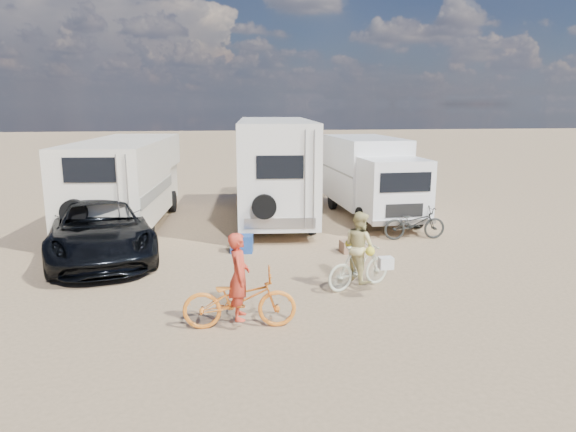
{
  "coord_description": "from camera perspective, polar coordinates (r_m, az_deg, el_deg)",
  "views": [
    {
      "loc": [
        -1.57,
        -10.65,
        3.94
      ],
      "look_at": [
        0.09,
        1.48,
        1.3
      ],
      "focal_mm": 32.42,
      "sensor_mm": 36.0,
      "label": 1
    }
  ],
  "objects": [
    {
      "name": "cooler",
      "position": [
        14.16,
        -5.09,
        -3.04
      ],
      "size": [
        0.64,
        0.51,
        0.47
      ],
      "primitive_type": "cube",
      "rotation": [
        0.0,
        0.0,
        -0.14
      ],
      "color": "#1E4492",
      "rests_on": "ground"
    },
    {
      "name": "dark_suv",
      "position": [
        14.4,
        -19.91,
        -1.34
      ],
      "size": [
        3.67,
        5.87,
        1.51
      ],
      "primitive_type": "imported",
      "rotation": [
        0.0,
        0.0,
        0.23
      ],
      "color": "black",
      "rests_on": "ground"
    },
    {
      "name": "crate",
      "position": [
        14.18,
        6.65,
        -3.36
      ],
      "size": [
        0.46,
        0.46,
        0.33
      ],
      "primitive_type": "cube",
      "rotation": [
        0.0,
        0.0,
        0.13
      ],
      "color": "#846049",
      "rests_on": "ground"
    },
    {
      "name": "ground",
      "position": [
        11.46,
        0.56,
        -7.93
      ],
      "size": [
        140.0,
        140.0,
        0.0
      ],
      "primitive_type": "plane",
      "color": "tan",
      "rests_on": "ground"
    },
    {
      "name": "bike_parked",
      "position": [
        15.84,
        13.71,
        -0.76
      ],
      "size": [
        1.86,
        0.65,
        0.98
      ],
      "primitive_type": "imported",
      "rotation": [
        0.0,
        0.0,
        1.57
      ],
      "color": "black",
      "rests_on": "ground"
    },
    {
      "name": "bike_woman",
      "position": [
        11.42,
        7.8,
        -5.51
      ],
      "size": [
        1.68,
        1.07,
        0.98
      ],
      "primitive_type": "imported",
      "rotation": [
        0.0,
        0.0,
        1.97
      ],
      "color": "#BABFA1",
      "rests_on": "ground"
    },
    {
      "name": "rv_main",
      "position": [
        17.91,
        -1.42,
        5.02
      ],
      "size": [
        2.89,
        7.41,
        3.42
      ],
      "primitive_type": null,
      "rotation": [
        0.0,
        0.0,
        -0.07
      ],
      "color": "white",
      "rests_on": "ground"
    },
    {
      "name": "rider_woman",
      "position": [
        11.34,
        7.84,
        -4.2
      ],
      "size": [
        0.82,
        0.91,
        1.53
      ],
      "primitive_type": "imported",
      "rotation": [
        0.0,
        0.0,
        1.97
      ],
      "color": "#CEC17C",
      "rests_on": "ground"
    },
    {
      "name": "bike_man",
      "position": [
        9.42,
        -5.33,
        -9.09
      ],
      "size": [
        2.06,
        0.81,
        1.06
      ],
      "primitive_type": "imported",
      "rotation": [
        0.0,
        0.0,
        1.52
      ],
      "color": "orange",
      "rests_on": "ground"
    },
    {
      "name": "rv_left",
      "position": [
        17.8,
        -17.33,
        3.43
      ],
      "size": [
        3.01,
        7.25,
        2.81
      ],
      "primitive_type": null,
      "rotation": [
        0.0,
        0.0,
        -0.08
      ],
      "color": "beige",
      "rests_on": "ground"
    },
    {
      "name": "box_truck",
      "position": [
        18.41,
        9.23,
        4.04
      ],
      "size": [
        2.35,
        5.91,
        2.77
      ],
      "primitive_type": null,
      "rotation": [
        0.0,
        0.0,
        0.04
      ],
      "color": "white",
      "rests_on": "ground"
    },
    {
      "name": "rider_man",
      "position": [
        9.33,
        -5.37,
        -7.62
      ],
      "size": [
        0.41,
        0.59,
        1.58
      ],
      "primitive_type": "imported",
      "rotation": [
        0.0,
        0.0,
        1.52
      ],
      "color": "red",
      "rests_on": "ground"
    }
  ]
}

